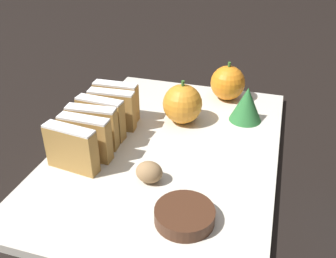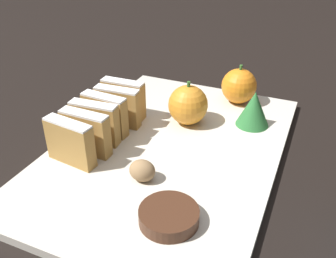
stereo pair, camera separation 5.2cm
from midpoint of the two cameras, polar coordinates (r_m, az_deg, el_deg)
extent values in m
plane|color=black|center=(0.54, -2.75, -3.90)|extent=(6.00, 6.00, 0.00)
cube|color=silver|center=(0.54, -2.76, -3.38)|extent=(0.30, 0.44, 0.01)
cube|color=#B28442|center=(0.50, -17.42, -3.10)|extent=(0.07, 0.03, 0.06)
cube|color=white|center=(0.48, -17.98, -0.06)|extent=(0.07, 0.03, 0.00)
cube|color=#B28442|center=(0.52, -15.30, -1.54)|extent=(0.07, 0.02, 0.06)
cube|color=white|center=(0.50, -15.78, 1.44)|extent=(0.07, 0.02, 0.00)
cube|color=#B28442|center=(0.54, -14.15, 0.05)|extent=(0.07, 0.02, 0.06)
cube|color=white|center=(0.52, -14.58, 2.95)|extent=(0.07, 0.02, 0.00)
cube|color=#B28442|center=(0.56, -12.77, 1.46)|extent=(0.07, 0.02, 0.06)
cube|color=white|center=(0.54, -13.13, 4.29)|extent=(0.07, 0.02, 0.00)
cube|color=#B28442|center=(0.58, -11.05, 2.71)|extent=(0.07, 0.02, 0.06)
cube|color=white|center=(0.56, -11.36, 5.47)|extent=(0.07, 0.02, 0.00)
cube|color=#B28442|center=(0.60, -10.33, 4.00)|extent=(0.07, 0.02, 0.06)
cube|color=white|center=(0.59, -10.61, 6.67)|extent=(0.07, 0.02, 0.00)
sphere|color=orange|center=(0.66, 6.88, 6.94)|extent=(0.06, 0.06, 0.06)
cylinder|color=#38702D|center=(0.65, 7.06, 9.61)|extent=(0.01, 0.01, 0.01)
sphere|color=orange|center=(0.58, -0.67, 3.82)|extent=(0.06, 0.06, 0.06)
cylinder|color=#38702D|center=(0.57, -0.69, 6.87)|extent=(0.01, 0.01, 0.01)
ellipsoid|color=#9E7A51|center=(0.47, -5.93, -6.69)|extent=(0.03, 0.03, 0.03)
cylinder|color=#472819|center=(0.42, -1.11, -13.14)|extent=(0.07, 0.07, 0.02)
cone|color=#2D7538|center=(0.60, 9.48, 3.67)|extent=(0.05, 0.05, 0.06)
camera|label=1|loc=(0.03, -92.86, -1.71)|focal=40.00mm
camera|label=2|loc=(0.03, 87.14, 1.71)|focal=40.00mm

